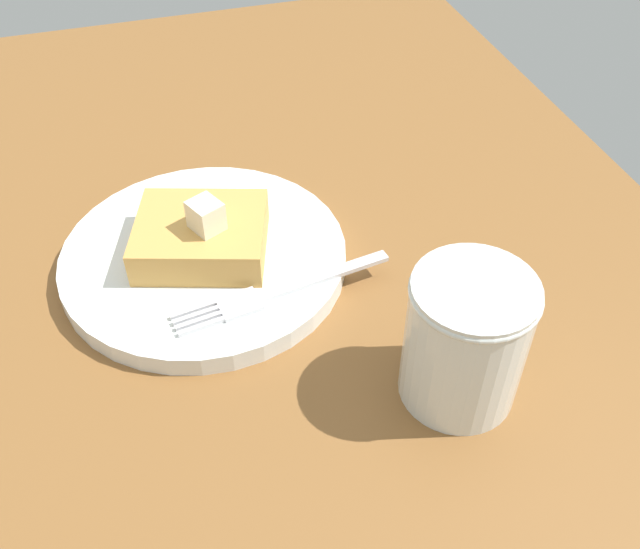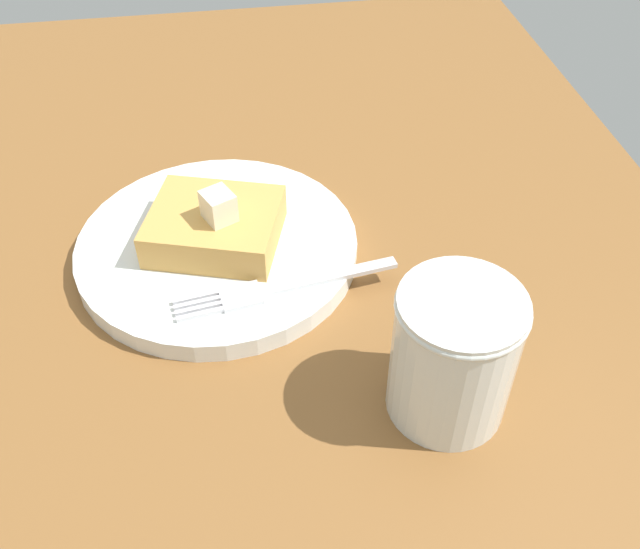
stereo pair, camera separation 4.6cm
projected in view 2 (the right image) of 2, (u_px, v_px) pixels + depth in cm
name	position (u px, v px, depth cm)	size (l,w,h in cm)	color
table_surface	(100.00, 296.00, 52.95)	(92.57, 92.57, 2.40)	brown
plate	(218.00, 246.00, 53.79)	(21.07, 21.07, 1.53)	white
toast_slice_center	(215.00, 226.00, 52.42)	(7.85, 9.25, 2.71)	gold
butter_pat_primary	(218.00, 206.00, 50.19)	(2.18, 1.96, 2.18)	#F7E9C8
fork	(274.00, 289.00, 49.34)	(3.87, 16.03, 0.36)	silver
syrup_jar	(453.00, 358.00, 41.51)	(7.49, 7.49, 9.07)	#371906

